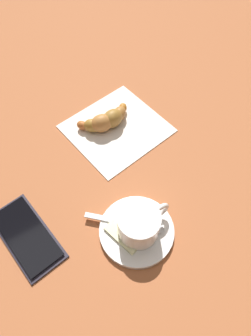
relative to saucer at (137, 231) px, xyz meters
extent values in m
plane|color=#A15832|center=(-0.09, 0.06, -0.01)|extent=(1.80, 1.80, 0.00)
cylinder|color=silver|center=(0.00, 0.00, 0.00)|extent=(0.12, 0.12, 0.01)
cylinder|color=silver|center=(0.00, 0.00, 0.03)|extent=(0.07, 0.07, 0.05)
cylinder|color=#442112|center=(0.00, 0.00, 0.04)|extent=(0.06, 0.06, 0.00)
torus|color=silver|center=(0.00, 0.04, 0.03)|extent=(0.01, 0.04, 0.04)
cube|color=silver|center=(-0.03, -0.02, 0.01)|extent=(0.08, 0.08, 0.00)
ellipsoid|color=silver|center=(0.02, 0.03, 0.01)|extent=(0.03, 0.03, 0.01)
cube|color=beige|center=(0.00, -0.03, 0.01)|extent=(0.07, 0.04, 0.01)
cube|color=silver|center=(-0.21, 0.09, 0.00)|extent=(0.20, 0.21, 0.00)
ellipsoid|color=#AB5D2A|center=(-0.24, 0.03, 0.01)|extent=(0.03, 0.03, 0.02)
ellipsoid|color=olive|center=(-0.23, 0.04, 0.01)|extent=(0.04, 0.04, 0.03)
ellipsoid|color=#AB6F37|center=(-0.22, 0.06, 0.02)|extent=(0.04, 0.05, 0.04)
ellipsoid|color=olive|center=(-0.22, 0.08, 0.02)|extent=(0.04, 0.05, 0.04)
ellipsoid|color=#A06A32|center=(-0.23, 0.10, 0.01)|extent=(0.04, 0.04, 0.03)
ellipsoid|color=#A66422|center=(-0.24, 0.12, 0.01)|extent=(0.03, 0.03, 0.02)
cube|color=black|center=(-0.08, -0.16, 0.00)|extent=(0.15, 0.09, 0.01)
cube|color=black|center=(-0.08, -0.16, 0.00)|extent=(0.14, 0.08, 0.00)
camera|label=1|loc=(0.15, -0.11, 0.49)|focal=32.96mm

